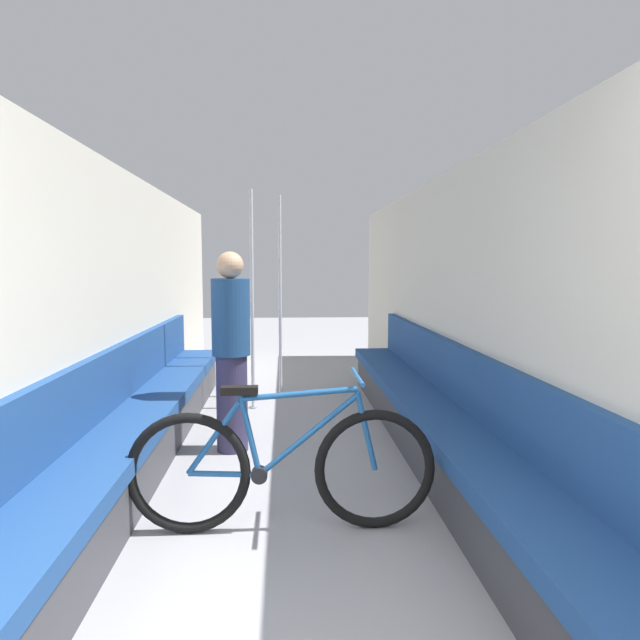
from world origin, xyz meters
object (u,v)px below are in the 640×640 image
bicycle (282,468)px  bench_seat_row_right (441,427)px  bench_seat_row_left (133,433)px  grab_pole_far (252,303)px  passenger_standing (231,349)px  grab_pole_near (280,300)px

bicycle → bench_seat_row_right: bearing=45.5°
bench_seat_row_left → grab_pole_far: (0.75, 1.78, 0.80)m
passenger_standing → bench_seat_row_right: bearing=-153.0°
bicycle → passenger_standing: bearing=111.8°
bench_seat_row_right → grab_pole_near: grab_pole_near is taller
grab_pole_far → passenger_standing: grab_pole_far is taller
grab_pole_near → bicycle: bearing=-89.5°
bench_seat_row_right → bicycle: bicycle is taller
bench_seat_row_left → grab_pole_far: grab_pole_far is taller
bicycle → passenger_standing: size_ratio=1.08×
bicycle → passenger_standing: passenger_standing is taller
grab_pole_near → passenger_standing: 1.90m
bench_seat_row_right → passenger_standing: bearing=164.0°
bench_seat_row_right → passenger_standing: 1.70m
bench_seat_row_left → bicycle: bearing=-42.1°
passenger_standing → bench_seat_row_left: bearing=77.1°
bench_seat_row_left → bicycle: (1.06, -0.96, 0.07)m
bench_seat_row_right → passenger_standing: size_ratio=3.70×
grab_pole_far → bench_seat_row_left: bearing=-112.9°
grab_pole_near → passenger_standing: (-0.37, -1.84, -0.27)m
bench_seat_row_left → grab_pole_near: size_ratio=2.62×
bench_seat_row_left → bench_seat_row_right: 2.22m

